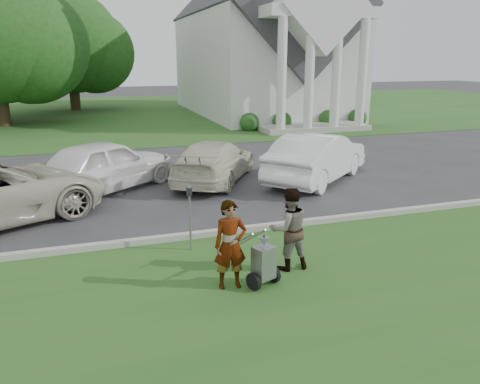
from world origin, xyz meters
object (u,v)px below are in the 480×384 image
person_left (230,246)px  person_right (289,230)px  tree_back (70,47)px  car_c (214,161)px  car_b (106,165)px  church (262,28)px  parking_meter_near (190,211)px  striping_cart (263,263)px  car_d (317,157)px

person_left → person_right: 1.36m
tree_back → car_c: tree_back is taller
person_left → car_c: (1.69, 7.43, -0.13)m
person_right → car_b: bearing=-65.7°
church → tree_back: (-13.01, 6.87, -1.21)m
person_right → parking_meter_near: size_ratio=1.14×
church → person_left: 27.49m
tree_back → person_left: 32.34m
striping_cart → person_right: size_ratio=0.73×
striping_cart → person_right: (0.73, 0.54, 0.37)m
tree_back → parking_meter_near: 30.44m
car_c → person_left: bearing=109.0°
person_right → parking_meter_near: (-1.62, 1.48, 0.08)m
car_d → tree_back: bearing=-22.5°
striping_cart → car_b: 7.90m
car_d → car_b: bearing=41.8°
parking_meter_near → tree_back: bearing=95.1°
car_c → car_d: (3.29, -1.03, 0.13)m
church → car_c: (-8.30, -17.66, -5.26)m
tree_back → car_c: 25.31m
tree_back → parking_meter_near: (2.70, -30.08, -3.83)m
person_right → parking_meter_near: bearing=-42.1°
car_b → car_d: size_ratio=0.96×
person_right → car_b: size_ratio=0.35×
parking_meter_near → car_b: (-1.48, 5.51, -0.10)m
car_c → car_b: bearing=32.5°
tree_back → person_right: size_ratio=5.87×
car_b → car_d: 6.85m
church → parking_meter_near: 25.89m
person_left → person_right: size_ratio=0.99×
car_b → car_c: (3.49, 0.04, -0.12)m
person_right → car_d: bearing=-121.2°
striping_cart → car_d: (4.40, 6.54, 0.36)m
striping_cart → person_left: (-0.57, 0.14, 0.37)m
parking_meter_near → car_b: size_ratio=0.30×
parking_meter_near → person_right: bearing=-42.4°
striping_cart → parking_meter_near: parking_meter_near is taller
car_b → car_d: car_d is taller
striping_cart → car_b: size_ratio=0.25×
parking_meter_near → car_d: 6.97m
tree_back → person_right: (4.32, -31.56, -3.91)m
church → person_left: bearing=-111.7°
person_left → person_right: person_right is taller
church → car_d: 20.02m
person_right → car_c: size_ratio=0.35×
church → person_right: size_ratio=14.72×
car_c → car_d: car_d is taller
parking_meter_near → person_left: bearing=-80.2°
car_b → car_d: (6.78, -0.99, 0.01)m
striping_cart → parking_meter_near: (-0.90, 2.02, 0.46)m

